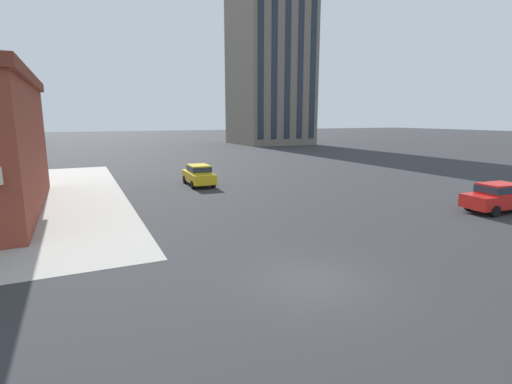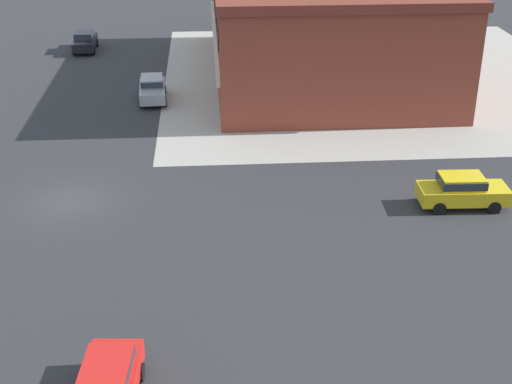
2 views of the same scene
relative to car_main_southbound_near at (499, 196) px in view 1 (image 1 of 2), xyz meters
name	(u,v)px [view 1 (image 1 of 2)]	position (x,y,z in m)	size (l,w,h in m)	color
ground_plane	(313,281)	(-15.16, -3.71, -0.92)	(320.00, 320.00, 0.00)	#2D2D30
car_main_southbound_near	(499,196)	(0.00, 0.00, 0.00)	(4.51, 2.13, 1.68)	red
car_cross_eastbound	(199,174)	(-13.22, 16.00, 0.00)	(2.00, 4.46, 1.68)	gold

